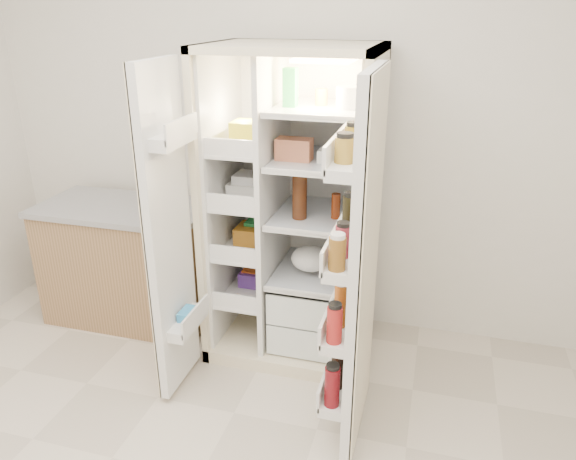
# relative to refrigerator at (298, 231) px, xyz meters

# --- Properties ---
(wall_back) EXTENTS (4.00, 0.02, 2.70)m
(wall_back) POSITION_rel_refrigerator_xyz_m (-0.14, 0.35, 0.61)
(wall_back) COLOR silver
(wall_back) RESTS_ON floor
(refrigerator) EXTENTS (0.92, 0.70, 1.80)m
(refrigerator) POSITION_rel_refrigerator_xyz_m (0.00, 0.00, 0.00)
(refrigerator) COLOR beige
(refrigerator) RESTS_ON floor
(freezer_door) EXTENTS (0.15, 0.40, 1.72)m
(freezer_door) POSITION_rel_refrigerator_xyz_m (-0.51, -0.60, 0.15)
(freezer_door) COLOR silver
(freezer_door) RESTS_ON floor
(fridge_door) EXTENTS (0.17, 0.58, 1.72)m
(fridge_door) POSITION_rel_refrigerator_xyz_m (0.47, -0.69, 0.13)
(fridge_door) COLOR silver
(fridge_door) RESTS_ON floor
(kitchen_counter) EXTENTS (1.10, 0.59, 0.80)m
(kitchen_counter) POSITION_rel_refrigerator_xyz_m (-1.15, -0.02, -0.34)
(kitchen_counter) COLOR #96704B
(kitchen_counter) RESTS_ON floor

